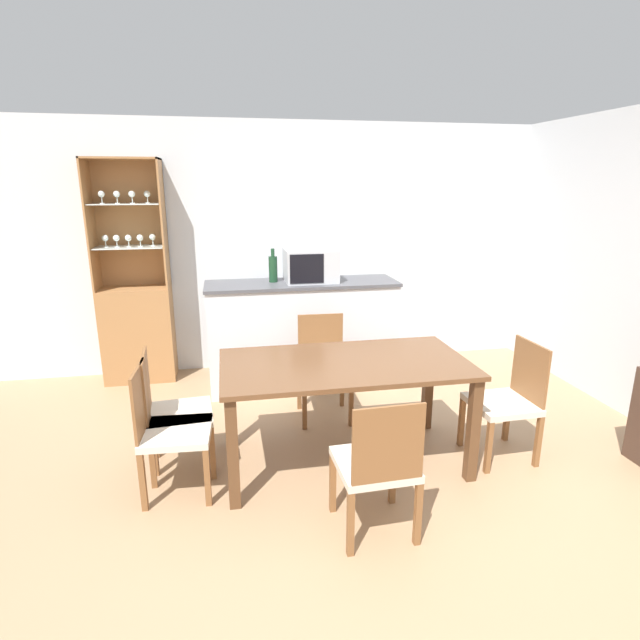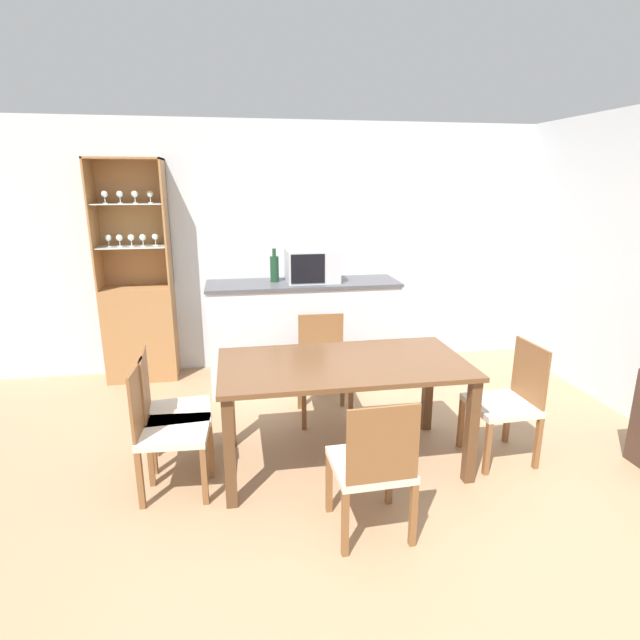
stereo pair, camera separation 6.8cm
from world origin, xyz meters
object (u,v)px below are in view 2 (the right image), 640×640
at_px(dining_chair_head_near, 373,466).
at_px(microwave, 312,265).
at_px(display_cabinet, 140,316).
at_px(wine_bottle, 274,268).
at_px(dining_chair_side_left_far, 172,411).
at_px(dining_chair_side_right_near, 507,402).
at_px(dining_table, 343,376).
at_px(dining_chair_side_left_near, 167,429).
at_px(dining_chair_head_far, 323,368).

relative_size(dining_chair_head_near, microwave, 1.78).
height_order(display_cabinet, wine_bottle, display_cabinet).
distance_m(dining_chair_side_left_far, wine_bottle, 1.78).
distance_m(dining_chair_side_right_near, microwave, 2.12).
relative_size(dining_table, dining_chair_side_left_near, 1.96).
relative_size(display_cabinet, dining_chair_side_right_near, 2.52).
distance_m(display_cabinet, dining_chair_side_left_far, 1.89).
height_order(dining_chair_head_near, wine_bottle, wine_bottle).
relative_size(dining_chair_side_right_near, dining_chair_side_left_far, 1.00).
relative_size(dining_chair_side_right_near, dining_chair_head_far, 1.00).
distance_m(dining_chair_side_right_near, dining_chair_head_far, 1.48).
bearing_deg(dining_chair_head_far, microwave, -89.20).
bearing_deg(dining_chair_head_far, dining_chair_side_left_far, 30.74).
distance_m(dining_chair_head_far, dining_chair_side_left_far, 1.34).
xyz_separation_m(dining_chair_side_right_near, wine_bottle, (-1.50, 1.65, 0.74)).
distance_m(display_cabinet, wine_bottle, 1.49).
distance_m(microwave, wine_bottle, 0.35).
bearing_deg(dining_chair_side_left_near, microwave, 146.80).
distance_m(dining_table, wine_bottle, 1.63).
bearing_deg(display_cabinet, dining_chair_head_far, -35.23).
relative_size(dining_chair_side_left_near, microwave, 1.78).
height_order(dining_chair_side_left_far, microwave, microwave).
relative_size(dining_chair_head_far, dining_chair_head_near, 1.00).
bearing_deg(dining_chair_side_left_near, dining_chair_head_far, 130.69).
xyz_separation_m(dining_chair_side_left_far, dining_chair_head_near, (1.17, -0.90, 0.00)).
height_order(dining_chair_side_left_far, wine_bottle, wine_bottle).
bearing_deg(dining_chair_side_left_near, dining_chair_head_near, 64.64).
height_order(dining_table, dining_chair_side_left_near, dining_chair_side_left_near).
bearing_deg(dining_chair_head_near, dining_chair_head_far, 87.99).
height_order(dining_chair_side_left_near, wine_bottle, wine_bottle).
height_order(dining_table, microwave, microwave).
xyz_separation_m(dining_table, dining_chair_head_near, (0.00, -0.77, -0.23)).
height_order(dining_chair_side_right_near, dining_chair_head_far, same).
relative_size(dining_chair_head_near, dining_chair_side_left_near, 1.00).
distance_m(display_cabinet, dining_table, 2.56).
distance_m(dining_chair_head_far, microwave, 1.04).
relative_size(display_cabinet, microwave, 4.48).
bearing_deg(dining_chair_side_left_near, dining_chair_side_left_far, -176.78).
relative_size(dining_chair_head_far, microwave, 1.78).
relative_size(display_cabinet, dining_table, 1.28).
relative_size(dining_chair_side_left_far, dining_chair_head_near, 1.00).
height_order(dining_chair_head_far, dining_chair_side_left_near, same).
distance_m(dining_chair_side_left_far, dining_chair_side_left_near, 0.26).
relative_size(dining_chair_side_right_near, dining_chair_head_near, 1.00).
height_order(dining_chair_head_near, dining_chair_side_left_near, same).
bearing_deg(wine_bottle, dining_chair_side_right_near, -47.57).
bearing_deg(wine_bottle, microwave, -5.44).
bearing_deg(dining_chair_head_far, wine_bottle, -63.73).
bearing_deg(dining_table, dining_chair_side_left_far, 173.73).
height_order(dining_table, dining_chair_side_left_far, dining_chair_side_left_far).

